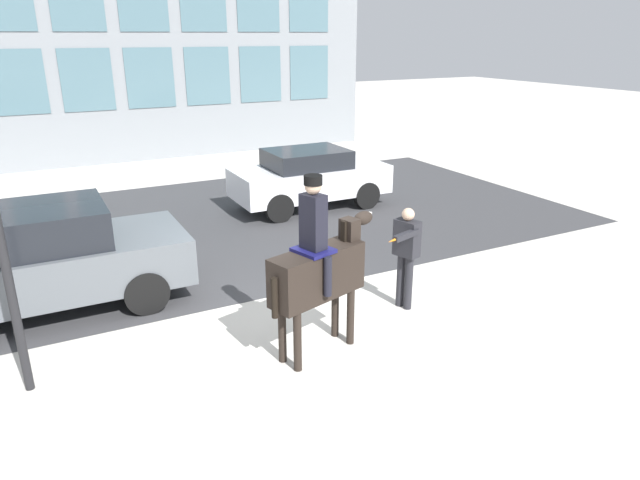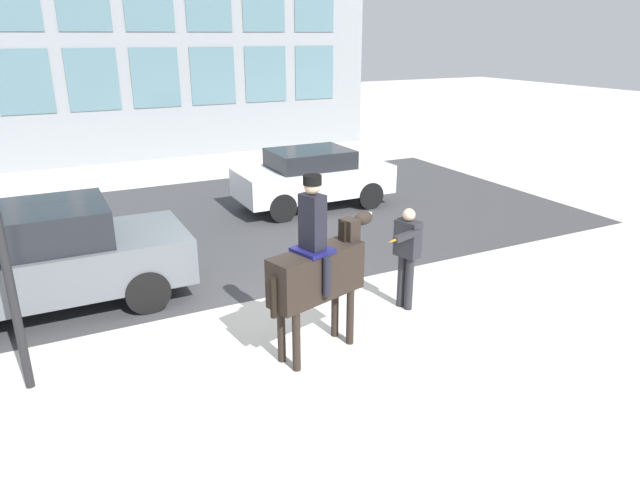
# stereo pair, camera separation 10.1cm
# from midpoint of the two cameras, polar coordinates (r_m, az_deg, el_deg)

# --- Properties ---
(ground_plane) EXTENTS (80.00, 80.00, 0.00)m
(ground_plane) POSITION_cam_midpoint_polar(r_m,az_deg,el_deg) (9.35, -5.09, -7.08)
(ground_plane) COLOR beige
(road_surface) EXTENTS (18.39, 8.50, 0.01)m
(road_surface) POSITION_cam_midpoint_polar(r_m,az_deg,el_deg) (13.54, -12.87, 1.21)
(road_surface) COLOR #38383A
(road_surface) RESTS_ON ground_plane
(mounted_horse_lead) EXTENTS (1.81, 0.82, 2.56)m
(mounted_horse_lead) POSITION_cam_midpoint_polar(r_m,az_deg,el_deg) (7.65, -0.49, -2.75)
(mounted_horse_lead) COLOR black
(mounted_horse_lead) RESTS_ON ground_plane
(pedestrian_bystander) EXTENTS (0.80, 0.63, 1.69)m
(pedestrian_bystander) POSITION_cam_midpoint_polar(r_m,az_deg,el_deg) (9.13, 8.29, -1.03)
(pedestrian_bystander) COLOR #232328
(pedestrian_bystander) RESTS_ON ground_plane
(street_car_near_lane) EXTENTS (4.40, 1.96, 1.72)m
(street_car_near_lane) POSITION_cam_midpoint_polar(r_m,az_deg,el_deg) (10.05, -26.29, -1.69)
(street_car_near_lane) COLOR #51565B
(street_car_near_lane) RESTS_ON ground_plane
(street_car_far_lane) EXTENTS (3.93, 1.78, 1.50)m
(street_car_far_lane) POSITION_cam_midpoint_polar(r_m,az_deg,el_deg) (14.61, -1.26, 6.33)
(street_car_far_lane) COLOR silver
(street_car_far_lane) RESTS_ON ground_plane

